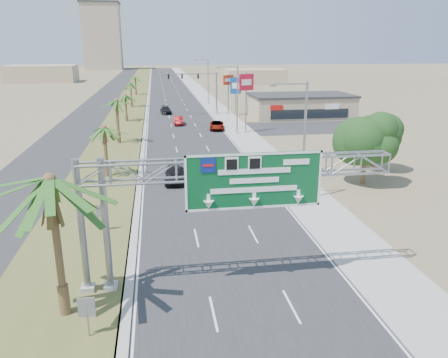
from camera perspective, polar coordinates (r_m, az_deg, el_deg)
road at (r=122.29m, az=-6.87°, el=10.91°), size 12.00×300.00×0.02m
sidewalk_right at (r=122.88m, az=-2.84°, el=11.06°), size 4.00×300.00×0.10m
median_grass at (r=122.34m, az=-11.64°, el=10.72°), size 7.00×300.00×0.12m
opposing_road at (r=122.87m, az=-14.95°, el=10.50°), size 8.00×300.00×0.02m
sign_gantry at (r=22.72m, az=-0.11°, el=0.02°), size 16.75×1.24×7.50m
palm_near at (r=20.95m, az=-21.83°, el=-0.22°), size 5.70×5.70×8.35m
palm_row_b at (r=44.54m, az=-15.42°, el=6.30°), size 3.99×3.99×5.95m
palm_row_c at (r=60.19m, az=-13.88°, el=9.80°), size 3.99×3.99×6.75m
palm_row_d at (r=78.16m, az=-12.78°, el=10.50°), size 3.99×3.99×5.45m
palm_row_e at (r=96.99m, az=-12.12°, el=12.12°), size 3.99×3.99×6.15m
palm_row_f at (r=121.92m, az=-11.53°, el=12.90°), size 3.99×3.99×5.75m
streetlight_near at (r=36.41m, az=10.09°, el=4.04°), size 3.27×0.44×10.00m
streetlight_mid at (r=65.11m, az=1.57°, el=9.93°), size 3.27×0.44×10.00m
streetlight_far at (r=100.55m, az=-2.20°, el=12.41°), size 3.27×0.44×10.00m
signal_mast at (r=84.43m, az=-2.37°, el=11.64°), size 10.28×0.71×8.00m
store_building at (r=82.60m, az=9.98°, el=9.30°), size 18.00×10.00×4.00m
oak_near at (r=43.03m, az=18.16°, el=5.21°), size 4.50×4.50×6.80m
oak_far at (r=48.01m, az=19.19°, el=5.39°), size 3.50×3.50×5.60m
median_signback_a at (r=21.12m, az=-17.48°, el=-16.03°), size 0.75×0.08×2.08m
median_signback_b at (r=31.89m, az=-15.76°, el=-4.32°), size 0.75×0.08×2.08m
tower_distant at (r=263.05m, az=-15.60°, el=17.44°), size 20.00×16.00×35.00m
building_distant_left at (r=176.57m, az=-22.70°, el=12.57°), size 24.00×14.00×6.00m
building_distant_right at (r=155.73m, az=4.03°, el=13.19°), size 20.00×12.00×5.00m
car_left_lane at (r=42.54m, az=-6.44°, el=0.66°), size 2.22×4.87×1.62m
car_mid_lane at (r=74.30m, az=-5.98°, el=7.61°), size 1.52×4.26×1.40m
car_right_lane at (r=69.37m, az=-0.94°, el=6.99°), size 2.80×4.98×1.31m
car_far at (r=86.88m, az=-7.61°, el=8.89°), size 2.26×4.83×1.36m
pole_sign_red_near at (r=66.21m, az=2.93°, el=12.07°), size 2.35×1.14×8.96m
pole_sign_blue at (r=82.89m, az=1.54°, el=11.91°), size 2.02×0.72×7.34m
pole_sign_red_far at (r=84.14m, az=0.57°, el=12.44°), size 2.14×1.14×7.67m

